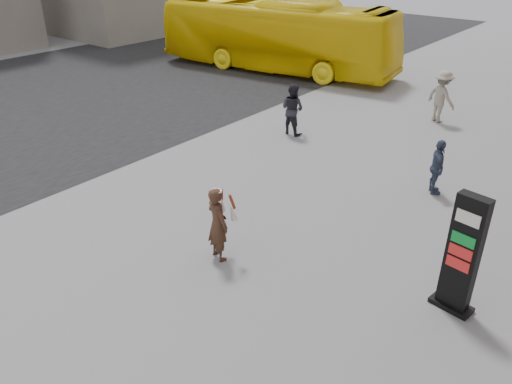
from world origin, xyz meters
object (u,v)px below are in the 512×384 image
Objects in this scene: woman at (218,223)px; pedestrian_c at (437,167)px; info_pylon at (463,255)px; pedestrian_b at (441,97)px; bus at (276,36)px; pedestrian_a at (292,109)px.

pedestrian_c is at bearing -97.36° from woman.
info_pylon is 10.43m from pedestrian_b.
info_pylon is 1.41× the size of woman.
info_pylon is at bearing 174.09° from pedestrian_c.
bus is 6.43× the size of pedestrian_b.
info_pylon reaches higher than pedestrian_c.
bus is 6.89× the size of pedestrian_a.
pedestrian_a is (5.68, -6.58, -0.79)m from bus.
info_pylon reaches higher than woman.
pedestrian_a is 5.52m from pedestrian_c.
bus reaches higher than pedestrian_b.
pedestrian_b reaches higher than pedestrian_c.
bus is at bearing 23.32° from pedestrian_c.
pedestrian_c is (2.02, -5.48, -0.18)m from pedestrian_b.
woman is (-4.35, -1.51, -0.31)m from info_pylon.
bus is 9.37m from pedestrian_b.
pedestrian_b is at bearing -76.53° from woman.
woman is 6.13m from pedestrian_c.
pedestrian_b is (3.37, 4.29, 0.06)m from pedestrian_a.
bus is 13.56m from pedestrian_c.
woman is 7.49m from pedestrian_a.
bus is 8.02× the size of pedestrian_c.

